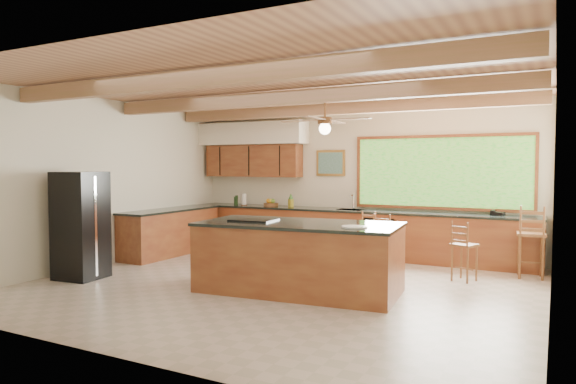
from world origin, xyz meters
The scene contains 9 objects.
ground centered at (0.00, 0.00, 0.00)m, with size 7.20×7.20×0.00m, color #C3B2A2.
room_shell centered at (-0.17, 0.65, 2.21)m, with size 7.27×6.54×3.02m.
counter_run centered at (-0.82, 2.52, 0.46)m, with size 7.12×3.10×1.22m.
island centered at (0.40, -0.18, 0.50)m, with size 2.96×1.61×1.01m.
refrigerator centered at (-3.05, -1.04, 0.85)m, with size 0.73×0.71×1.70m.
bar_stool_a centered at (0.63, 2.40, 0.57)m, with size 0.41×0.41×0.96m.
bar_stool_b centered at (2.39, 1.55, 0.55)m, with size 0.44×0.44×0.94m.
bar_stool_c centered at (1.14, 1.55, 0.60)m, with size 0.42×0.42×1.00m.
bar_stool_d centered at (3.30, 2.27, 0.69)m, with size 0.46×0.46×1.17m.
Camera 1 is at (3.63, -6.69, 1.81)m, focal length 32.00 mm.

